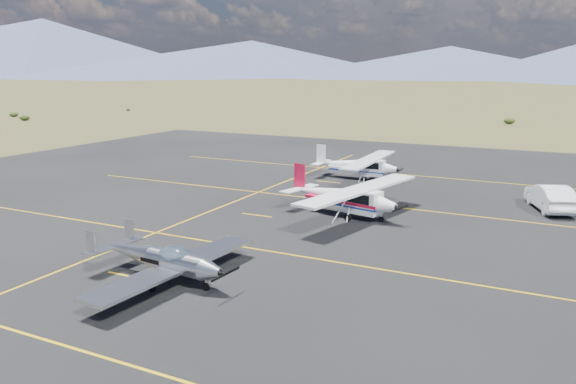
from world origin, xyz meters
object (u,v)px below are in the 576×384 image
Objects in this scene: aircraft_low_wing at (164,259)px; aircraft_cessna at (344,195)px; aircraft_plain at (357,165)px; sedan at (550,197)px.

aircraft_low_wing is 0.81× the size of aircraft_cessna.
aircraft_cessna is at bearing 82.43° from aircraft_low_wing.
sedan is at bearing -17.58° from aircraft_plain.
aircraft_low_wing is at bearing -89.61° from aircraft_cessna.
aircraft_cessna is at bearing 11.63° from sedan.
aircraft_cessna is 11.35m from aircraft_plain.
aircraft_plain is at bearing 118.54° from aircraft_cessna.
aircraft_low_wing is 24.00m from sedan.
aircraft_cessna is 2.21× the size of sedan.
aircraft_low_wing is 0.88× the size of aircraft_plain.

